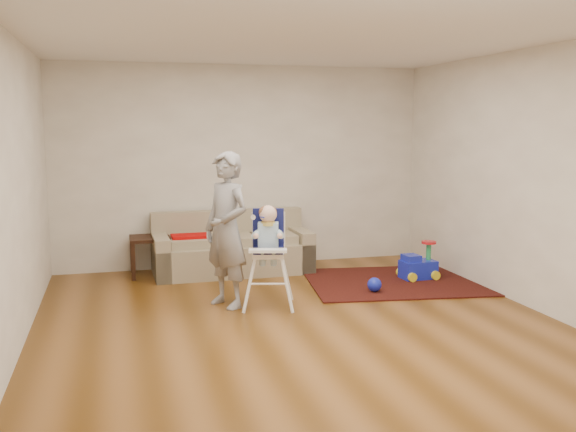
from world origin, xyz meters
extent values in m
plane|color=#53300C|center=(0.00, 0.00, 0.00)|extent=(5.50, 5.50, 0.00)
cube|color=beige|center=(0.00, 2.75, 1.35)|extent=(5.00, 0.04, 2.70)
cube|color=beige|center=(-2.50, 0.00, 1.35)|extent=(0.04, 5.50, 2.70)
cube|color=beige|center=(2.50, 0.00, 1.35)|extent=(0.04, 5.50, 2.70)
cube|color=white|center=(0.00, 0.00, 2.70)|extent=(5.00, 5.50, 0.04)
cube|color=#B50706|center=(-0.79, 2.25, 0.51)|extent=(0.46, 0.30, 0.04)
cube|color=black|center=(1.62, 1.24, 0.01)|extent=(2.34, 1.88, 0.02)
sphere|color=#1725C6|center=(1.15, 0.86, 0.10)|extent=(0.16, 0.16, 0.16)
cylinder|color=#1725C6|center=(-0.20, 0.56, 0.97)|extent=(0.04, 0.12, 0.01)
imported|color=gray|center=(-0.56, 0.79, 0.82)|extent=(0.64, 0.71, 1.64)
camera|label=1|loc=(-1.67, -5.78, 1.92)|focal=40.00mm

